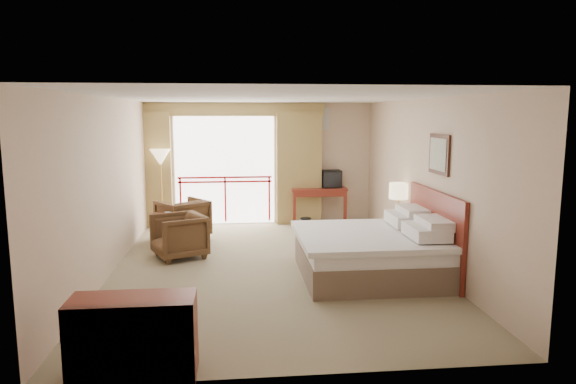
{
  "coord_description": "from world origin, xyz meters",
  "views": [
    {
      "loc": [
        -0.56,
        -7.99,
        2.44
      ],
      "look_at": [
        0.3,
        0.4,
        1.16
      ],
      "focal_mm": 32.0,
      "sensor_mm": 36.0,
      "label": 1
    }
  ],
  "objects": [
    {
      "name": "wastebasket",
      "position": [
        0.89,
        2.49,
        0.14
      ],
      "size": [
        0.25,
        0.25,
        0.29
      ],
      "primitive_type": "cylinder",
      "rotation": [
        0.0,
        0.0,
        -0.08
      ],
      "color": "black",
      "rests_on": "floor"
    },
    {
      "name": "dresser",
      "position": [
        -1.53,
        -3.35,
        0.38
      ],
      "size": [
        1.15,
        0.49,
        0.77
      ],
      "rotation": [
        0.0,
        0.0,
        -0.04
      ],
      "color": "maroon",
      "rests_on": "floor"
    },
    {
      "name": "armchair_near",
      "position": [
        -1.54,
        0.73,
        0.0
      ],
      "size": [
        1.09,
        1.08,
        0.76
      ],
      "primitive_type": "imported",
      "rotation": [
        0.0,
        0.0,
        -1.15
      ],
      "color": "#452D19",
      "rests_on": "floor"
    },
    {
      "name": "wall_front",
      "position": [
        0.0,
        -3.5,
        1.35
      ],
      "size": [
        5.0,
        0.0,
        5.0
      ],
      "primitive_type": "plane",
      "rotation": [
        -1.57,
        0.0,
        0.0
      ],
      "color": "beige",
      "rests_on": "ground"
    },
    {
      "name": "wall_left",
      "position": [
        -2.5,
        0.0,
        1.35
      ],
      "size": [
        0.0,
        7.0,
        7.0
      ],
      "primitive_type": "plane",
      "rotation": [
        1.57,
        0.0,
        1.57
      ],
      "color": "beige",
      "rests_on": "ground"
    },
    {
      "name": "ceiling",
      "position": [
        0.0,
        0.0,
        2.7
      ],
      "size": [
        7.0,
        7.0,
        0.0
      ],
      "primitive_type": "plane",
      "rotation": [
        3.14,
        0.0,
        0.0
      ],
      "color": "white",
      "rests_on": "wall_back"
    },
    {
      "name": "valance",
      "position": [
        -0.8,
        3.38,
        2.55
      ],
      "size": [
        4.4,
        0.22,
        0.28
      ],
      "primitive_type": "cube",
      "color": "olive",
      "rests_on": "wall_back"
    },
    {
      "name": "balcony_railing",
      "position": [
        -0.8,
        3.46,
        0.81
      ],
      "size": [
        2.09,
        0.03,
        1.02
      ],
      "color": "#A20D11",
      "rests_on": "wall_back"
    },
    {
      "name": "side_table",
      "position": [
        -1.88,
        1.64,
        0.41
      ],
      "size": [
        0.55,
        0.55,
        0.6
      ],
      "rotation": [
        0.0,
        0.0,
        -0.18
      ],
      "color": "black",
      "rests_on": "floor"
    },
    {
      "name": "phone",
      "position": [
        2.32,
        0.71,
        0.63
      ],
      "size": [
        0.23,
        0.2,
        0.09
      ],
      "primitive_type": "cube",
      "rotation": [
        0.0,
        0.0,
        -0.27
      ],
      "color": "black",
      "rests_on": "nightstand"
    },
    {
      "name": "armchair_far",
      "position": [
        -1.62,
        2.13,
        0.0
      ],
      "size": [
        1.19,
        1.19,
        0.79
      ],
      "primitive_type": "imported",
      "rotation": [
        0.0,
        0.0,
        -2.52
      ],
      "color": "#452D19",
      "rests_on": "floor"
    },
    {
      "name": "bed",
      "position": [
        1.5,
        -0.6,
        0.38
      ],
      "size": [
        2.13,
        2.06,
        0.97
      ],
      "color": "brown",
      "rests_on": "floor"
    },
    {
      "name": "curtain_left",
      "position": [
        -2.45,
        3.35,
        1.25
      ],
      "size": [
        1.0,
        0.26,
        2.5
      ],
      "primitive_type": "cube",
      "color": "olive",
      "rests_on": "wall_back"
    },
    {
      "name": "table_lamp",
      "position": [
        2.37,
        0.91,
        1.06
      ],
      "size": [
        0.35,
        0.35,
        0.61
      ],
      "rotation": [
        0.0,
        0.0,
        -0.37
      ],
      "color": "tan",
      "rests_on": "nightstand"
    },
    {
      "name": "coffee_maker",
      "position": [
        0.93,
        3.31,
        0.93
      ],
      "size": [
        0.13,
        0.13,
        0.25
      ],
      "primitive_type": "cylinder",
      "rotation": [
        0.0,
        0.0,
        -0.12
      ],
      "color": "black",
      "rests_on": "desk"
    },
    {
      "name": "curtain_right",
      "position": [
        0.85,
        3.35,
        1.25
      ],
      "size": [
        1.0,
        0.26,
        2.5
      ],
      "primitive_type": "cube",
      "color": "olive",
      "rests_on": "wall_back"
    },
    {
      "name": "headboard",
      "position": [
        2.46,
        -0.6,
        0.65
      ],
      "size": [
        0.06,
        2.1,
        1.3
      ],
      "primitive_type": "cube",
      "color": "maroon",
      "rests_on": "wall_right"
    },
    {
      "name": "floor",
      "position": [
        0.0,
        0.0,
        0.0
      ],
      "size": [
        7.0,
        7.0,
        0.0
      ],
      "primitive_type": "plane",
      "color": "#847958",
      "rests_on": "ground"
    },
    {
      "name": "tv",
      "position": [
        1.58,
        3.3,
        1.0
      ],
      "size": [
        0.43,
        0.34,
        0.39
      ],
      "rotation": [
        0.0,
        0.0,
        -0.29
      ],
      "color": "black",
      "rests_on": "desk"
    },
    {
      "name": "cup",
      "position": [
        1.08,
        3.26,
        0.86
      ],
      "size": [
        0.09,
        0.09,
        0.1
      ],
      "primitive_type": "cylinder",
      "rotation": [
        0.0,
        0.0,
        -0.22
      ],
      "color": "white",
      "rests_on": "desk"
    },
    {
      "name": "book",
      "position": [
        -1.88,
        1.64,
        0.6
      ],
      "size": [
        0.22,
        0.25,
        0.02
      ],
      "primitive_type": "imported",
      "rotation": [
        0.0,
        0.0,
        0.41
      ],
      "color": "white",
      "rests_on": "side_table"
    },
    {
      "name": "wall_back",
      "position": [
        0.0,
        3.5,
        1.35
      ],
      "size": [
        5.0,
        0.0,
        5.0
      ],
      "primitive_type": "plane",
      "rotation": [
        1.57,
        0.0,
        0.0
      ],
      "color": "beige",
      "rests_on": "ground"
    },
    {
      "name": "wall_right",
      "position": [
        2.5,
        0.0,
        1.35
      ],
      "size": [
        0.0,
        7.0,
        7.0
      ],
      "primitive_type": "plane",
      "rotation": [
        1.57,
        0.0,
        -1.57
      ],
      "color": "beige",
      "rests_on": "ground"
    },
    {
      "name": "floor_lamp",
      "position": [
        -2.15,
        3.13,
        1.47
      ],
      "size": [
        0.44,
        0.44,
        1.71
      ],
      "rotation": [
        0.0,
        0.0,
        0.1
      ],
      "color": "tan",
      "rests_on": "floor"
    },
    {
      "name": "nightstand",
      "position": [
        2.37,
        0.86,
        0.29
      ],
      "size": [
        0.42,
        0.5,
        0.59
      ],
      "primitive_type": "cube",
      "rotation": [
        0.0,
        0.0,
        -0.03
      ],
      "color": "maroon",
      "rests_on": "floor"
    },
    {
      "name": "framed_art",
      "position": [
        2.47,
        -0.6,
        1.85
      ],
      "size": [
        0.04,
        0.72,
        0.6
      ],
      "color": "black",
      "rests_on": "wall_right"
    },
    {
      "name": "balcony_door",
      "position": [
        -0.8,
        3.48,
        1.2
      ],
      "size": [
        2.4,
        0.0,
        2.4
      ],
      "primitive_type": "plane",
      "rotation": [
        1.57,
        0.0,
        0.0
      ],
      "color": "white",
      "rests_on": "wall_back"
    },
    {
      "name": "desk",
      "position": [
        1.28,
        3.36,
        0.63
      ],
      "size": [
        1.24,
        0.6,
        0.81
      ],
      "rotation": [
        0.0,
        0.0,
        0.04
      ],
      "color": "maroon",
      "rests_on": "floor"
    },
    {
      "name": "hvac_vent",
      "position": [
        1.3,
        3.47,
        2.35
      ],
      "size": [
        0.5,
        0.04,
        0.5
      ],
      "primitive_type": "cube",
      "color": "silver",
      "rests_on": "wall_back"
    }
  ]
}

